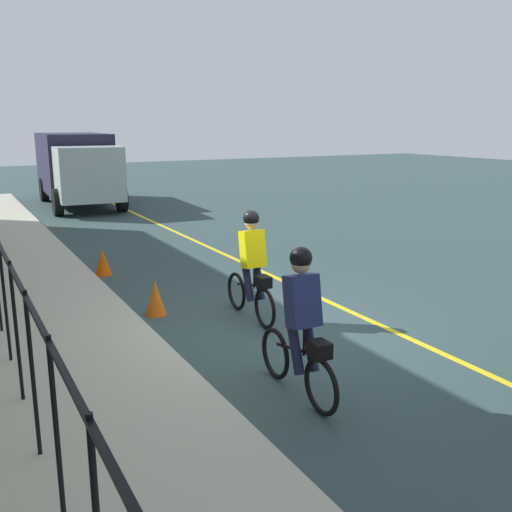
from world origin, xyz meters
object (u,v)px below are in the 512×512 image
traffic_cone_near (103,262)px  traffic_cone_far (155,298)px  box_truck_background (77,166)px  cyclist_lead (301,325)px  cyclist_follow (252,266)px

traffic_cone_near → traffic_cone_far: bearing=-177.6°
box_truck_background → traffic_cone_near: 11.45m
cyclist_lead → traffic_cone_near: bearing=7.1°
box_truck_background → traffic_cone_far: box_truck_background is taller
traffic_cone_far → traffic_cone_near: bearing=2.4°
cyclist_lead → box_truck_background: bearing=-2.2°
cyclist_lead → traffic_cone_far: 3.77m
box_truck_background → cyclist_follow: bearing=1.2°
traffic_cone_far → cyclist_follow: bearing=-127.2°
cyclist_follow → traffic_cone_near: 4.34m
cyclist_follow → traffic_cone_far: (1.00, 1.32, -0.61)m
cyclist_lead → traffic_cone_near: cyclist_lead is taller
cyclist_follow → cyclist_lead: bearing=165.0°
cyclist_lead → traffic_cone_far: (3.68, 0.52, -0.61)m
cyclist_follow → traffic_cone_far: bearing=54.4°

